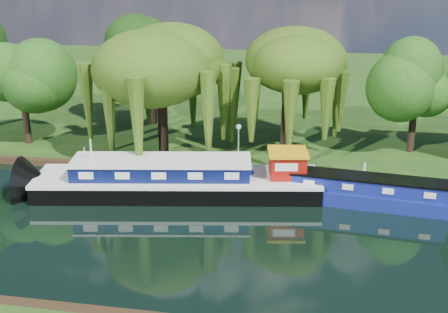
# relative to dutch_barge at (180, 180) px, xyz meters

# --- Properties ---
(ground) EXTENTS (120.00, 120.00, 0.00)m
(ground) POSITION_rel_dutch_barge_xyz_m (2.30, -4.90, -0.91)
(ground) COLOR black
(far_bank) EXTENTS (120.00, 52.00, 0.45)m
(far_bank) POSITION_rel_dutch_barge_xyz_m (2.30, 29.10, -0.69)
(far_bank) COLOR #163A0F
(far_bank) RESTS_ON ground
(dutch_barge) EXTENTS (17.83, 6.72, 3.68)m
(dutch_barge) POSITION_rel_dutch_barge_xyz_m (0.00, 0.00, 0.00)
(dutch_barge) COLOR black
(dutch_barge) RESTS_ON ground
(narrowboat) EXTENTS (13.05, 3.49, 1.88)m
(narrowboat) POSITION_rel_dutch_barge_xyz_m (11.32, 0.40, -0.24)
(narrowboat) COLOR navy
(narrowboat) RESTS_ON ground
(willow_left) EXTENTS (7.29, 7.29, 8.74)m
(willow_left) POSITION_rel_dutch_barge_xyz_m (-2.64, 5.72, 5.89)
(willow_left) COLOR black
(willow_left) RESTS_ON far_bank
(willow_right) EXTENTS (6.54, 6.54, 7.97)m
(willow_right) POSITION_rel_dutch_barge_xyz_m (5.87, 8.35, 5.35)
(willow_right) COLOR black
(willow_right) RESTS_ON far_bank
(tree_far_left) EXTENTS (4.69, 4.69, 7.56)m
(tree_far_left) POSITION_rel_dutch_barge_xyz_m (-13.61, 6.59, 4.72)
(tree_far_left) COLOR black
(tree_far_left) RESTS_ON far_bank
(tree_far_mid) EXTENTS (5.08, 5.08, 8.32)m
(tree_far_mid) POSITION_rel_dutch_barge_xyz_m (-5.67, 13.45, 5.28)
(tree_far_mid) COLOR black
(tree_far_mid) RESTS_ON far_bank
(tree_far_right) EXTENTS (4.35, 4.35, 7.12)m
(tree_far_right) POSITION_rel_dutch_barge_xyz_m (14.92, 9.51, 4.44)
(tree_far_right) COLOR black
(tree_far_right) RESTS_ON far_bank
(lamppost) EXTENTS (0.36, 0.36, 2.56)m
(lamppost) POSITION_rel_dutch_barge_xyz_m (2.80, 5.60, 1.51)
(lamppost) COLOR silver
(lamppost) RESTS_ON far_bank
(mooring_posts) EXTENTS (19.16, 0.16, 1.00)m
(mooring_posts) POSITION_rel_dutch_barge_xyz_m (1.80, 3.50, 0.04)
(mooring_posts) COLOR silver
(mooring_posts) RESTS_ON far_bank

